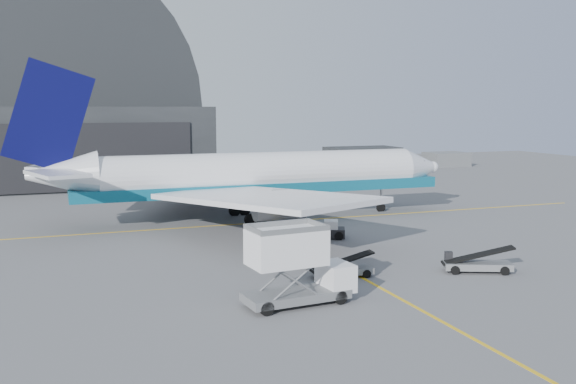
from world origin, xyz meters
name	(u,v)px	position (x,y,z in m)	size (l,w,h in m)	color
ground	(343,268)	(0.00, 0.00, 0.00)	(200.00, 200.00, 0.00)	#565659
taxi_lines	(285,236)	(0.00, 12.67, 0.01)	(80.00, 42.12, 0.02)	gold
hangar	(38,123)	(-22.00, 64.95, 9.54)	(50.00, 28.30, 28.00)	black
distant_bldg_a	(362,167)	(38.00, 72.00, 0.00)	(14.00, 8.00, 4.00)	black
distant_bldg_b	(446,166)	(55.00, 68.00, 0.00)	(8.00, 6.00, 2.80)	slate
airliner	(246,177)	(-0.93, 22.19, 4.66)	(47.41, 45.97, 16.64)	white
catering_truck	(295,267)	(-6.65, -7.27, 2.39)	(7.08, 3.23, 4.72)	slate
pushback_tug	(326,231)	(3.23, 10.56, 0.63)	(4.09, 3.28, 1.66)	black
belt_loader_a	(341,270)	(-1.29, -2.42, 0.55)	(4.69, 1.88, 1.77)	slate
belt_loader_b	(476,264)	(8.56, -4.59, 0.61)	(5.17, 3.42, 1.97)	slate
traffic_cone	(318,266)	(-2.02, 0.14, 0.28)	(0.41, 0.41, 0.59)	#F44B07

